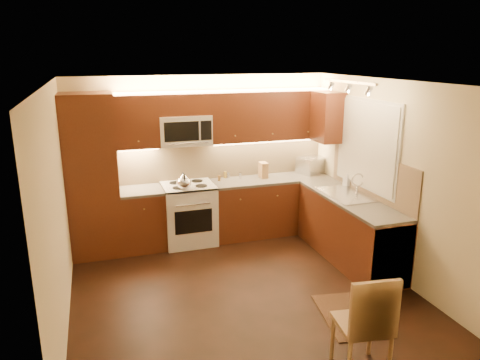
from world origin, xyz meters
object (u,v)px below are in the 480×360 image
object	(u,v)px
dining_chair	(362,321)
microwave	(185,130)
toaster_oven	(312,165)
sink	(346,190)
kettle	(184,181)
soap_bottle	(347,180)
knife_block	(263,170)
stove	(189,214)

from	to	relation	value
dining_chair	microwave	bearing A→B (deg)	111.28
microwave	toaster_oven	bearing A→B (deg)	0.14
sink	dining_chair	size ratio (longest dim) A/B	0.86
kettle	soap_bottle	bearing A→B (deg)	-15.18
kettle	knife_block	world-z (taller)	kettle
sink	toaster_oven	distance (m)	1.27
stove	dining_chair	xyz separation A→B (m)	(0.87, -3.38, 0.04)
soap_bottle	dining_chair	world-z (taller)	soap_bottle
kettle	knife_block	bearing A→B (deg)	10.66
microwave	knife_block	world-z (taller)	microwave
soap_bottle	kettle	bearing A→B (deg)	146.98
kettle	toaster_oven	distance (m)	2.24
toaster_oven	soap_bottle	xyz separation A→B (m)	(0.14, -0.88, -0.04)
soap_bottle	microwave	bearing A→B (deg)	138.33
microwave	sink	distance (m)	2.48
toaster_oven	dining_chair	distance (m)	3.76
sink	dining_chair	distance (m)	2.56
sink	soap_bottle	xyz separation A→B (m)	(0.24, 0.38, 0.02)
dining_chair	stove	bearing A→B (deg)	111.81
kettle	dining_chair	world-z (taller)	kettle
sink	soap_bottle	world-z (taller)	soap_bottle
microwave	sink	size ratio (longest dim) A/B	0.88
sink	dining_chair	world-z (taller)	sink
stove	toaster_oven	distance (m)	2.18
soap_bottle	dining_chair	bearing A→B (deg)	-137.81
knife_block	soap_bottle	bearing A→B (deg)	-39.23
stove	toaster_oven	bearing A→B (deg)	3.81
soap_bottle	sink	bearing A→B (deg)	-142.35
knife_block	soap_bottle	xyz separation A→B (m)	(1.00, -0.84, -0.03)
toaster_oven	microwave	bearing A→B (deg)	158.53
dining_chair	sink	bearing A→B (deg)	70.68
microwave	toaster_oven	size ratio (longest dim) A/B	1.73
kettle	dining_chair	bearing A→B (deg)	-75.37
soap_bottle	knife_block	bearing A→B (deg)	119.72
stove	kettle	bearing A→B (deg)	-116.16
stove	kettle	distance (m)	0.63
sink	kettle	distance (m)	2.29
toaster_oven	soap_bottle	world-z (taller)	toaster_oven
stove	knife_block	xyz separation A→B (m)	(1.24, 0.10, 0.56)
toaster_oven	soap_bottle	distance (m)	0.89
stove	sink	size ratio (longest dim) A/B	1.07
toaster_oven	dining_chair	world-z (taller)	toaster_oven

